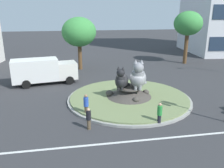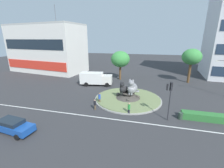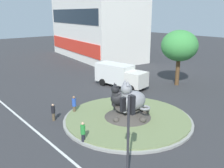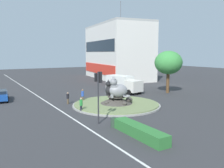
% 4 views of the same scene
% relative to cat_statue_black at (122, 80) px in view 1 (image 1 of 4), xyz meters
% --- Properties ---
extents(ground_plane, '(160.00, 160.00, 0.00)m').
position_rel_cat_statue_black_xyz_m(ground_plane, '(0.78, 0.27, -1.99)').
color(ground_plane, '#333335').
extents(lane_centreline, '(112.00, 0.20, 0.01)m').
position_rel_cat_statue_black_xyz_m(lane_centreline, '(0.78, -6.84, -1.99)').
color(lane_centreline, silver).
rests_on(lane_centreline, ground).
extents(roundabout_island, '(11.27, 11.27, 1.23)m').
position_rel_cat_statue_black_xyz_m(roundabout_island, '(0.79, 0.29, -1.64)').
color(roundabout_island, gray).
rests_on(roundabout_island, ground).
extents(cat_statue_black, '(1.90, 2.10, 2.08)m').
position_rel_cat_statue_black_xyz_m(cat_statue_black, '(0.00, 0.00, 0.00)').
color(cat_statue_black, black).
rests_on(cat_statue_black, roundabout_island).
extents(cat_statue_grey, '(2.15, 2.63, 2.67)m').
position_rel_cat_statue_black_xyz_m(cat_statue_grey, '(1.51, -0.01, 0.21)').
color(cat_statue_grey, gray).
rests_on(cat_statue_grey, roundabout_island).
extents(broadleaf_tree_behind_island, '(4.60, 4.60, 7.09)m').
position_rel_cat_statue_black_xyz_m(broadleaf_tree_behind_island, '(-3.10, 12.89, 3.11)').
color(broadleaf_tree_behind_island, brown).
rests_on(broadleaf_tree_behind_island, ground).
extents(second_tree_near_tower, '(4.20, 4.20, 7.85)m').
position_rel_cat_statue_black_xyz_m(second_tree_near_tower, '(13.07, 13.92, 3.99)').
color(second_tree_near_tower, brown).
rests_on(second_tree_near_tower, ground).
extents(pedestrian_black_shirt, '(0.35, 0.35, 1.56)m').
position_rel_cat_statue_black_xyz_m(pedestrian_black_shirt, '(-3.32, -4.77, -1.17)').
color(pedestrian_black_shirt, brown).
rests_on(pedestrian_black_shirt, ground).
extents(pedestrian_green_shirt, '(0.35, 0.35, 1.69)m').
position_rel_cat_statue_black_xyz_m(pedestrian_green_shirt, '(1.69, -5.02, -1.10)').
color(pedestrian_green_shirt, black).
rests_on(pedestrian_green_shirt, ground).
extents(pedestrian_blue_shirt, '(0.38, 0.38, 1.79)m').
position_rel_cat_statue_black_xyz_m(pedestrian_blue_shirt, '(-3.34, -2.63, -1.05)').
color(pedestrian_blue_shirt, brown).
rests_on(pedestrian_blue_shirt, ground).
extents(delivery_box_truck, '(7.22, 3.50, 2.83)m').
position_rel_cat_statue_black_xyz_m(delivery_box_truck, '(-7.41, 6.69, -0.45)').
color(delivery_box_truck, silver).
rests_on(delivery_box_truck, ground).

